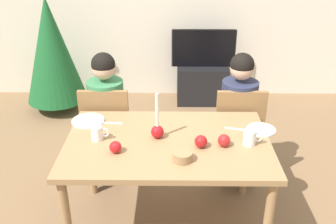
{
  "coord_description": "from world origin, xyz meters",
  "views": [
    {
      "loc": [
        0.02,
        -2.24,
        2.08
      ],
      "look_at": [
        0.0,
        0.2,
        0.87
      ],
      "focal_mm": 40.6,
      "sensor_mm": 36.0,
      "label": 1
    }
  ],
  "objects": [
    {
      "name": "christmas_tree",
      "position": [
        -1.38,
        2.05,
        0.76
      ],
      "size": [
        0.71,
        0.71,
        1.46
      ],
      "color": "brown",
      "rests_on": "ground"
    },
    {
      "name": "tv_stand",
      "position": [
        0.42,
        2.3,
        0.24
      ],
      "size": [
        0.64,
        0.4,
        0.48
      ],
      "primitive_type": "cube",
      "color": "black",
      "rests_on": "ground"
    },
    {
      "name": "apple_by_right_mug",
      "position": [
        0.37,
        -0.07,
        0.79
      ],
      "size": [
        0.08,
        0.08,
        0.08
      ],
      "primitive_type": "sphere",
      "color": "#B21E1F",
      "rests_on": "dining_table"
    },
    {
      "name": "apple_near_candle",
      "position": [
        0.22,
        -0.08,
        0.79
      ],
      "size": [
        0.09,
        0.09,
        0.09
      ],
      "primitive_type": "sphere",
      "color": "#AC1819",
      "rests_on": "dining_table"
    },
    {
      "name": "plate_right",
      "position": [
        0.67,
        0.15,
        0.76
      ],
      "size": [
        0.21,
        0.21,
        0.01
      ],
      "primitive_type": "cylinder",
      "color": "white",
      "rests_on": "dining_table"
    },
    {
      "name": "person_right_child",
      "position": [
        0.59,
        0.64,
        0.57
      ],
      "size": [
        0.3,
        0.3,
        1.17
      ],
      "color": "#33384C",
      "rests_on": "ground"
    },
    {
      "name": "mug_left",
      "position": [
        -0.48,
        0.01,
        0.8
      ],
      "size": [
        0.12,
        0.08,
        0.1
      ],
      "color": "white",
      "rests_on": "dining_table"
    },
    {
      "name": "dining_table",
      "position": [
        0.0,
        0.0,
        0.67
      ],
      "size": [
        1.4,
        0.9,
        0.75
      ],
      "color": "#99754C",
      "rests_on": "ground"
    },
    {
      "name": "ground_plane",
      "position": [
        0.0,
        0.0,
        0.0
      ],
      "size": [
        7.68,
        7.68,
        0.0
      ],
      "primitive_type": "plane",
      "color": "brown"
    },
    {
      "name": "candle_centerpiece",
      "position": [
        -0.07,
        0.04,
        0.82
      ],
      "size": [
        0.09,
        0.09,
        0.33
      ],
      "color": "red",
      "rests_on": "dining_table"
    },
    {
      "name": "plate_left",
      "position": [
        -0.6,
        0.28,
        0.76
      ],
      "size": [
        0.24,
        0.24,
        0.01
      ],
      "primitive_type": "cylinder",
      "color": "silver",
      "rests_on": "dining_table"
    },
    {
      "name": "apple_by_left_plate",
      "position": [
        -0.34,
        -0.15,
        0.79
      ],
      "size": [
        0.08,
        0.08,
        0.08
      ],
      "primitive_type": "sphere",
      "color": "red",
      "rests_on": "dining_table"
    },
    {
      "name": "chair_left",
      "position": [
        -0.52,
        0.61,
        0.51
      ],
      "size": [
        0.4,
        0.4,
        0.9
      ],
      "color": "olive",
      "rests_on": "ground"
    },
    {
      "name": "tv",
      "position": [
        0.42,
        2.3,
        0.71
      ],
      "size": [
        0.79,
        0.05,
        0.46
      ],
      "color": "black",
      "rests_on": "tv_stand"
    },
    {
      "name": "fork_left",
      "position": [
        -0.43,
        0.24,
        0.75
      ],
      "size": [
        0.18,
        0.02,
        0.01
      ],
      "primitive_type": "cube",
      "rotation": [
        0.0,
        0.0,
        -0.04
      ],
      "color": "silver",
      "rests_on": "dining_table"
    },
    {
      "name": "person_left_child",
      "position": [
        -0.52,
        0.64,
        0.57
      ],
      "size": [
        0.3,
        0.3,
        1.17
      ],
      "color": "#33384C",
      "rests_on": "ground"
    },
    {
      "name": "mug_right",
      "position": [
        0.55,
        -0.04,
        0.8
      ],
      "size": [
        0.13,
        0.08,
        0.1
      ],
      "color": "white",
      "rests_on": "dining_table"
    },
    {
      "name": "bowl_walnuts",
      "position": [
        0.09,
        -0.24,
        0.78
      ],
      "size": [
        0.12,
        0.12,
        0.06
      ],
      "primitive_type": "cylinder",
      "color": "#99754C",
      "rests_on": "dining_table"
    },
    {
      "name": "fork_right",
      "position": [
        0.5,
        0.16,
        0.75
      ],
      "size": [
        0.18,
        0.06,
        0.01
      ],
      "primitive_type": "cube",
      "rotation": [
        0.0,
        0.0,
        -0.26
      ],
      "color": "silver",
      "rests_on": "dining_table"
    },
    {
      "name": "chair_right",
      "position": [
        0.59,
        0.61,
        0.51
      ],
      "size": [
        0.4,
        0.4,
        0.9
      ],
      "color": "olive",
      "rests_on": "ground"
    }
  ]
}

